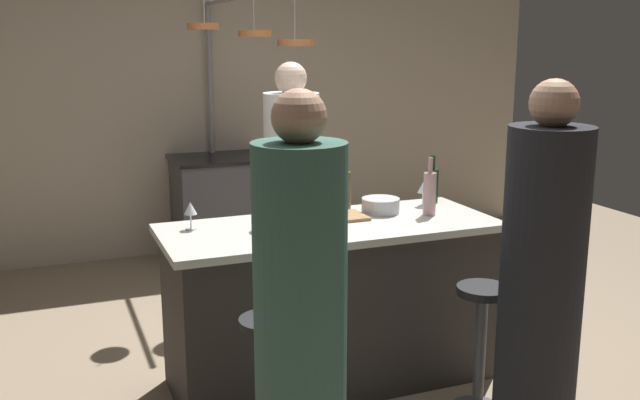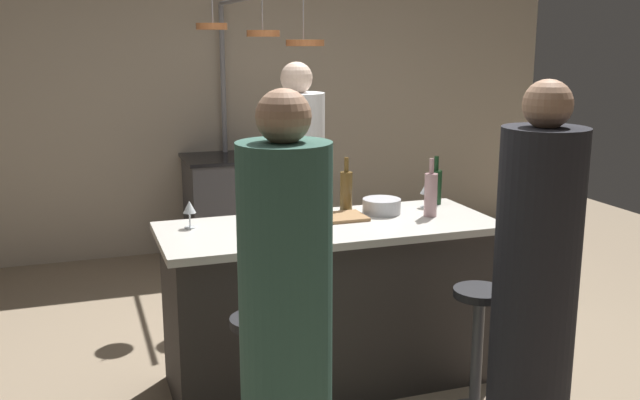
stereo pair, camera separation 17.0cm
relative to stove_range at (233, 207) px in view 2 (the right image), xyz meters
name	(u,v)px [view 2 (the right image)]	position (x,y,z in m)	size (l,w,h in m)	color
ground_plane	(329,379)	(0.00, -2.45, -0.45)	(9.00, 9.00, 0.00)	gray
back_wall	(220,104)	(0.00, 0.40, 0.85)	(6.40, 0.16, 2.60)	#BCAD99
kitchen_island	(329,303)	(0.00, -2.45, 0.01)	(1.80, 0.72, 0.90)	#332D2B
stove_range	(233,207)	(0.00, 0.00, 0.00)	(0.80, 0.64, 0.89)	#47474C
chef	(297,203)	(0.12, -1.48, 0.35)	(0.36, 0.36, 1.72)	white
bar_stool_right	(477,347)	(0.56, -3.07, -0.07)	(0.28, 0.28, 0.68)	#4C4C51
guest_right	(535,293)	(0.58, -3.46, 0.35)	(0.36, 0.36, 1.71)	black
bar_stool_left	(261,382)	(-0.55, -3.07, -0.07)	(0.28, 0.28, 0.68)	#4C4C51
guest_left	(286,327)	(-0.54, -3.45, 0.34)	(0.36, 0.36, 1.70)	#33594C
overhead_pot_rack	(249,64)	(0.05, -0.52, 1.23)	(0.89, 1.38, 2.17)	gray
potted_plant	(512,263)	(1.65, -1.74, -0.15)	(0.36, 0.36, 0.52)	brown
cutting_board	(336,217)	(0.07, -2.36, 0.46)	(0.32, 0.22, 0.02)	#997047
pepper_mill	(276,200)	(-0.24, -2.25, 0.56)	(0.05, 0.05, 0.21)	#382319
wine_bottle_rose	(431,194)	(0.59, -2.47, 0.58)	(0.07, 0.07, 0.33)	#B78C8E
wine_bottle_red	(436,186)	(0.76, -2.20, 0.56)	(0.07, 0.07, 0.29)	#143319
wine_bottle_amber	(346,190)	(0.20, -2.18, 0.57)	(0.07, 0.07, 0.31)	brown
wine_glass_near_left_guest	(189,208)	(-0.71, -2.28, 0.56)	(0.07, 0.07, 0.15)	silver
wine_glass_by_chef	(426,190)	(0.67, -2.26, 0.56)	(0.07, 0.07, 0.15)	silver
mixing_bowl_wooden	(265,222)	(-0.35, -2.45, 0.49)	(0.14, 0.14, 0.08)	brown
mixing_bowl_steel	(382,206)	(0.36, -2.32, 0.50)	(0.22, 0.22, 0.08)	#B7B7BC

